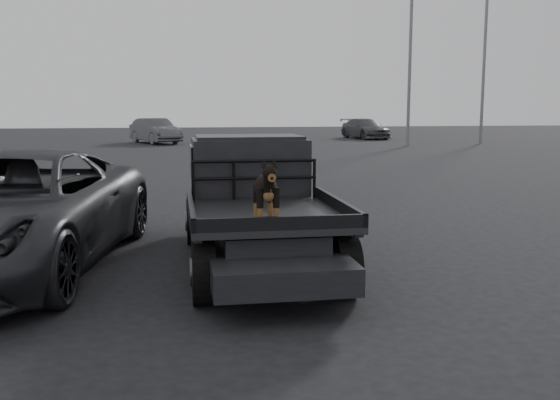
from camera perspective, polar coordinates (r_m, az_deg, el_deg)
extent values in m
plane|color=black|center=(7.68, 3.28, -8.47)|extent=(120.00, 120.00, 0.00)
imported|color=#292A2E|center=(9.31, -23.50, -0.94)|extent=(3.65, 6.28, 1.65)
imported|color=#454549|center=(38.73, -11.35, 6.22)|extent=(3.37, 4.85, 1.51)
imported|color=#444448|center=(43.96, 7.78, 6.48)|extent=(2.75, 5.02, 1.38)
cylinder|color=slate|center=(36.06, 11.91, 15.91)|extent=(0.18, 0.18, 13.90)
cylinder|color=slate|center=(39.78, 18.36, 16.02)|extent=(0.18, 0.18, 15.36)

